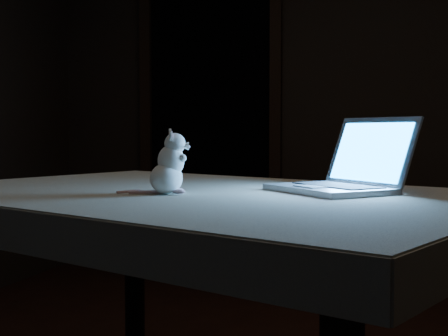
% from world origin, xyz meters
% --- Properties ---
extents(back_wall, '(4.50, 0.04, 2.60)m').
position_xyz_m(back_wall, '(0.00, 2.50, 1.30)').
color(back_wall, black).
rests_on(back_wall, ground).
extents(doorway, '(1.06, 0.36, 2.13)m').
position_xyz_m(doorway, '(-1.10, 2.50, 1.06)').
color(doorway, black).
rests_on(doorway, back_wall).
extents(tablecloth, '(2.01, 1.84, 0.10)m').
position_xyz_m(tablecloth, '(-0.23, -0.27, 0.80)').
color(tablecloth, beige).
rests_on(tablecloth, table).
extents(laptop, '(0.44, 0.44, 0.22)m').
position_xyz_m(laptop, '(0.09, -0.17, 0.96)').
color(laptop, '#AAA9AF').
rests_on(laptop, tablecloth).
extents(plush_mouse, '(0.17, 0.17, 0.18)m').
position_xyz_m(plush_mouse, '(-0.33, -0.35, 0.94)').
color(plush_mouse, white).
rests_on(plush_mouse, tablecloth).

